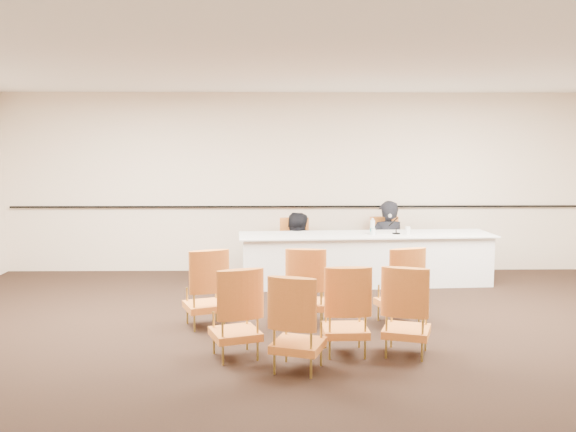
% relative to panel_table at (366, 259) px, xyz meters
% --- Properties ---
extents(floor, '(10.00, 10.00, 0.00)m').
position_rel_panel_table_xyz_m(floor, '(-0.94, -2.93, -0.39)').
color(floor, black).
rests_on(floor, ground).
extents(ceiling, '(10.00, 10.00, 0.00)m').
position_rel_panel_table_xyz_m(ceiling, '(-0.94, -2.93, 2.61)').
color(ceiling, white).
rests_on(ceiling, ground).
extents(wall_back, '(10.00, 0.04, 3.00)m').
position_rel_panel_table_xyz_m(wall_back, '(-0.94, 1.07, 1.11)').
color(wall_back, beige).
rests_on(wall_back, ground).
extents(wall_rail, '(9.80, 0.04, 0.03)m').
position_rel_panel_table_xyz_m(wall_rail, '(-0.94, 1.03, 0.71)').
color(wall_rail, black).
rests_on(wall_rail, wall_back).
extents(panel_table, '(3.94, 1.15, 0.78)m').
position_rel_panel_table_xyz_m(panel_table, '(0.00, 0.00, 0.00)').
color(panel_table, white).
rests_on(panel_table, ground).
extents(panelist_main, '(0.68, 0.51, 1.68)m').
position_rel_panel_table_xyz_m(panelist_main, '(0.43, 0.60, 0.01)').
color(panelist_main, black).
rests_on(panelist_main, ground).
extents(panelist_main_chair, '(0.53, 0.53, 0.95)m').
position_rel_panel_table_xyz_m(panelist_main_chair, '(0.43, 0.60, 0.09)').
color(panelist_main_chair, '#B76020').
rests_on(panelist_main_chair, ground).
extents(panelist_second, '(0.85, 0.70, 1.62)m').
position_rel_panel_table_xyz_m(panelist_second, '(-1.07, 0.50, -0.14)').
color(panelist_second, black).
rests_on(panelist_second, ground).
extents(panelist_second_chair, '(0.53, 0.53, 0.95)m').
position_rel_panel_table_xyz_m(panelist_second_chair, '(-1.07, 0.50, 0.09)').
color(panelist_second_chair, '#B76020').
rests_on(panelist_second_chair, ground).
extents(papers, '(0.33, 0.26, 0.00)m').
position_rel_panel_table_xyz_m(papers, '(0.32, 0.02, 0.39)').
color(papers, white).
rests_on(papers, panel_table).
extents(microphone, '(0.19, 0.24, 0.30)m').
position_rel_panel_table_xyz_m(microphone, '(0.46, -0.03, 0.54)').
color(microphone, black).
rests_on(microphone, panel_table).
extents(water_bottle, '(0.09, 0.09, 0.25)m').
position_rel_panel_table_xyz_m(water_bottle, '(0.09, -0.01, 0.51)').
color(water_bottle, teal).
rests_on(water_bottle, panel_table).
extents(drinking_glass, '(0.07, 0.07, 0.10)m').
position_rel_panel_table_xyz_m(drinking_glass, '(0.09, -0.13, 0.44)').
color(drinking_glass, white).
rests_on(drinking_glass, panel_table).
extents(coffee_cup, '(0.11, 0.11, 0.12)m').
position_rel_panel_table_xyz_m(coffee_cup, '(0.62, -0.09, 0.45)').
color(coffee_cup, silver).
rests_on(coffee_cup, panel_table).
extents(aud_chair_front_left, '(0.65, 0.65, 0.95)m').
position_rel_panel_table_xyz_m(aud_chair_front_left, '(-2.22, -2.25, 0.09)').
color(aud_chair_front_left, '#B76020').
rests_on(aud_chair_front_left, ground).
extents(aud_chair_front_mid, '(0.55, 0.55, 0.95)m').
position_rel_panel_table_xyz_m(aud_chair_front_mid, '(-1.01, -2.18, 0.09)').
color(aud_chair_front_mid, '#B76020').
rests_on(aud_chair_front_mid, ground).
extents(aud_chair_front_right, '(0.62, 0.62, 0.95)m').
position_rel_panel_table_xyz_m(aud_chair_front_right, '(0.10, -2.17, 0.09)').
color(aud_chair_front_right, '#B76020').
rests_on(aud_chair_front_right, ground).
extents(aud_chair_back_left, '(0.64, 0.64, 0.95)m').
position_rel_panel_table_xyz_m(aud_chair_back_left, '(-1.80, -3.36, 0.09)').
color(aud_chair_back_left, '#B76020').
rests_on(aud_chair_back_left, ground).
extents(aud_chair_back_mid, '(0.52, 0.52, 0.95)m').
position_rel_panel_table_xyz_m(aud_chair_back_mid, '(-0.67, -3.27, 0.09)').
color(aud_chair_back_mid, '#B76020').
rests_on(aud_chair_back_mid, ground).
extents(aud_chair_back_right, '(0.63, 0.63, 0.95)m').
position_rel_panel_table_xyz_m(aud_chair_back_right, '(-0.03, -3.31, 0.09)').
color(aud_chair_back_right, '#B76020').
rests_on(aud_chair_back_right, ground).
extents(aud_chair_extra, '(0.64, 0.64, 0.95)m').
position_rel_panel_table_xyz_m(aud_chair_extra, '(-1.17, -3.74, 0.09)').
color(aud_chair_extra, '#B76020').
rests_on(aud_chair_extra, ground).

